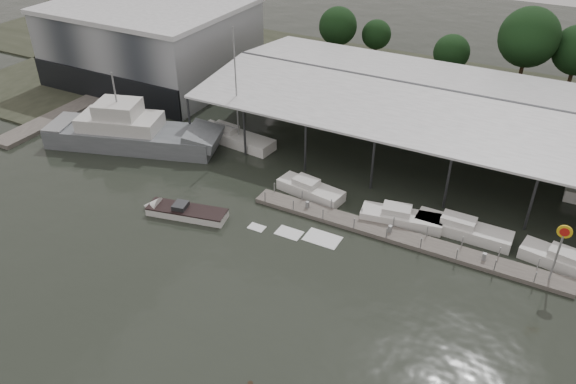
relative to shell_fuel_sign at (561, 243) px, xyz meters
The scene contains 15 objects.
ground 29.06m from the shell_fuel_sign, 159.69° to the right, with size 200.00×200.00×0.00m, color black.
land_strip_far 42.05m from the shell_fuel_sign, 130.15° to the left, with size 140.00×30.00×0.30m.
land_strip_west 70.03m from the shell_fuel_sign, 163.37° to the left, with size 20.00×40.00×0.30m.
storage_warehouse 58.52m from the shell_fuel_sign, 160.06° to the left, with size 24.50×20.50×10.50m.
covered_boat_shed 20.71m from the shell_fuel_sign, 119.05° to the left, with size 58.24×24.00×6.96m.
trawler_dock 57.26m from the shell_fuel_sign, behind, with size 3.00×18.00×0.50m.
floating_dock 12.57m from the shell_fuel_sign, behind, with size 28.00×2.00×1.40m.
shell_fuel_sign is the anchor object (origin of this frame).
grey_trawler 44.01m from the shell_fuel_sign, behind, with size 20.09×10.82×8.84m.
white_sailboat 35.48m from the shell_fuel_sign, 166.37° to the left, with size 9.69×3.48×13.47m.
speedboat_underway 31.79m from the shell_fuel_sign, 169.02° to the right, with size 18.88×5.91×2.00m.
moored_cruiser_0 22.43m from the shell_fuel_sign, behind, with size 6.94×3.17×1.70m.
moored_cruiser_1 13.39m from the shell_fuel_sign, behind, with size 7.48×3.40×1.70m.
moored_cruiser_2 8.78m from the shell_fuel_sign, 157.08° to the left, with size 8.23×2.26×1.70m.
moored_cruiser_3 4.37m from the shell_fuel_sign, 62.46° to the left, with size 8.20×3.45×1.70m.
Camera 1 is at (24.59, -28.68, 29.70)m, focal length 35.00 mm.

